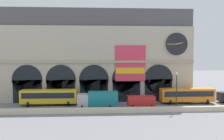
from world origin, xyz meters
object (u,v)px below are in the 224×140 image
object	(u,v)px
bus_midwest	(49,96)
van_mideast	(141,101)
box_truck_center	(98,99)
street_lamp_quayside	(176,86)
bus_east	(187,95)

from	to	relation	value
bus_midwest	van_mideast	distance (m)	18.14
van_mideast	box_truck_center	bearing A→B (deg)	-178.84
box_truck_center	bus_midwest	bearing A→B (deg)	161.84
box_truck_center	street_lamp_quayside	size ratio (longest dim) A/B	1.09
van_mideast	bus_east	size ratio (longest dim) A/B	0.47
box_truck_center	van_mideast	xyz separation A→B (m)	(8.16, 0.16, -0.45)
bus_midwest	box_truck_center	world-z (taller)	box_truck_center
bus_east	street_lamp_quayside	size ratio (longest dim) A/B	1.59
box_truck_center	street_lamp_quayside	world-z (taller)	street_lamp_quayside
street_lamp_quayside	box_truck_center	bearing A→B (deg)	168.26
van_mideast	bus_east	world-z (taller)	bus_east
box_truck_center	bus_east	bearing A→B (deg)	10.37
bus_midwest	street_lamp_quayside	world-z (taller)	street_lamp_quayside
box_truck_center	van_mideast	distance (m)	8.17
street_lamp_quayside	bus_midwest	bearing A→B (deg)	165.58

